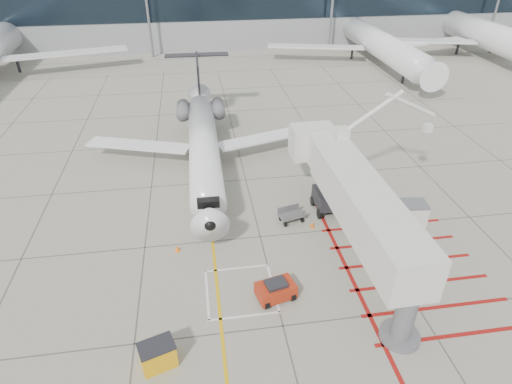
{
  "coord_description": "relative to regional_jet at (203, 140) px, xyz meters",
  "views": [
    {
      "loc": [
        -3.84,
        -19.56,
        18.81
      ],
      "look_at": [
        0.0,
        6.0,
        2.5
      ],
      "focal_mm": 30.0,
      "sensor_mm": 36.0,
      "label": 1
    }
  ],
  "objects": [
    {
      "name": "jet_bridge",
      "position": [
        9.22,
        -12.1,
        0.08
      ],
      "size": [
        9.17,
        18.7,
        7.41
      ],
      "primitive_type": null,
      "rotation": [
        0.0,
        0.0,
        0.02
      ],
      "color": "silver",
      "rests_on": "ground_plane"
    },
    {
      "name": "bg_aircraft_d",
      "position": [
        46.99,
        33.24,
        2.54
      ],
      "size": [
        36.98,
        41.09,
        12.33
      ],
      "primitive_type": null,
      "color": "silver",
      "rests_on": "ground_plane"
    },
    {
      "name": "ground_power_unit",
      "position": [
        13.94,
        -9.14,
        -2.6
      ],
      "size": [
        2.73,
        1.78,
        2.05
      ],
      "primitive_type": null,
      "rotation": [
        0.0,
        0.0,
        -0.11
      ],
      "color": "silver",
      "rests_on": "ground_plane"
    },
    {
      "name": "ground_plane",
      "position": [
        3.37,
        -12.76,
        -3.63
      ],
      "size": [
        260.0,
        260.0,
        0.0
      ],
      "primitive_type": "plane",
      "color": "gray",
      "rests_on": "ground"
    },
    {
      "name": "bg_aircraft_c",
      "position": [
        28.18,
        33.24,
        1.94
      ],
      "size": [
        33.37,
        37.08,
        11.12
      ],
      "primitive_type": null,
      "color": "silver",
      "rests_on": "ground_plane"
    },
    {
      "name": "cone_side",
      "position": [
        7.32,
        -8.17,
        -3.41
      ],
      "size": [
        0.31,
        0.31,
        0.43
      ],
      "primitive_type": "cone",
      "color": "#E35D0B",
      "rests_on": "ground_plane"
    },
    {
      "name": "pushback_tug",
      "position": [
        3.36,
        -14.61,
        -2.98
      ],
      "size": [
        2.48,
        1.87,
        1.29
      ],
      "primitive_type": null,
      "rotation": [
        0.0,
        0.0,
        0.24
      ],
      "color": "#AB2810",
      "rests_on": "ground_plane"
    },
    {
      "name": "regional_jet",
      "position": [
        0.0,
        0.0,
        0.0
      ],
      "size": [
        22.23,
        27.9,
        7.25
      ],
      "primitive_type": null,
      "rotation": [
        0.0,
        0.0,
        -0.01
      ],
      "color": "white",
      "rests_on": "ground_plane"
    },
    {
      "name": "cone_nose",
      "position": [
        -2.41,
        -9.44,
        -3.4
      ],
      "size": [
        0.32,
        0.32,
        0.45
      ],
      "primitive_type": "cone",
      "color": "orange",
      "rests_on": "ground_plane"
    },
    {
      "name": "terminal_glass_band",
      "position": [
        13.37,
        43.19,
        4.37
      ],
      "size": [
        180.0,
        0.1,
        6.0
      ],
      "primitive_type": "cube",
      "color": "black",
      "rests_on": "ground_plane"
    },
    {
      "name": "baggage_cart",
      "position": [
        5.94,
        -7.24,
        -3.07
      ],
      "size": [
        1.99,
        1.52,
        1.12
      ],
      "primitive_type": null,
      "rotation": [
        0.0,
        0.0,
        0.25
      ],
      "color": "#525257",
      "rests_on": "ground_plane"
    },
    {
      "name": "spill_bin",
      "position": [
        -3.26,
        -18.19,
        -2.9
      ],
      "size": [
        1.95,
        1.58,
        1.46
      ],
      "primitive_type": null,
      "rotation": [
        0.0,
        0.0,
        0.31
      ],
      "color": "#E4A20C",
      "rests_on": "ground_plane"
    }
  ]
}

